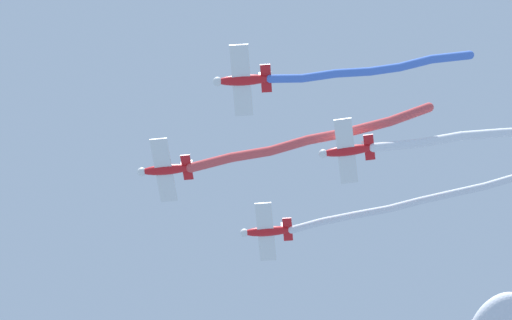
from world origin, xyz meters
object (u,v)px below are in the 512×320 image
(airplane_left_wing, at_px, (242,80))
(airplane_right_wing, at_px, (266,231))
(airplane_slot, at_px, (346,151))
(airplane_lead, at_px, (164,170))

(airplane_left_wing, distance_m, airplane_right_wing, 14.48)
(airplane_slot, bearing_deg, airplane_lead, 1.02)
(airplane_slot, bearing_deg, airplane_right_wing, -43.97)
(airplane_right_wing, height_order, airplane_slot, airplane_right_wing)
(airplane_lead, relative_size, airplane_right_wing, 0.99)
(airplane_right_wing, relative_size, airplane_slot, 1.01)
(airplane_lead, bearing_deg, airplane_right_wing, -136.68)
(airplane_left_wing, height_order, airplane_slot, airplane_slot)
(airplane_lead, xyz_separation_m, airplane_right_wing, (-10.23, 0.07, 0.30))
(airplane_right_wing, bearing_deg, airplane_left_wing, 87.35)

